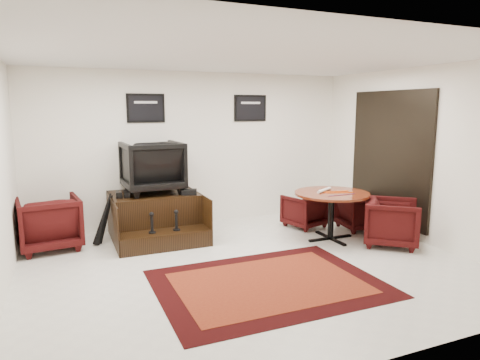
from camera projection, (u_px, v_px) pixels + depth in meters
name	position (u px, v px, depth m)	size (l,w,h in m)	color
ground	(251.00, 266.00, 5.90)	(6.00, 6.00, 0.00)	silver
room_shell	(275.00, 135.00, 5.87)	(6.02, 5.02, 2.81)	white
area_rug	(268.00, 283.00, 5.29)	(2.72, 2.04, 0.01)	black
shine_podium	(156.00, 217.00, 7.17)	(1.44, 1.48, 0.74)	black
shine_chair	(152.00, 164.00, 7.16)	(0.94, 0.88, 0.97)	black
shoes_pair	(123.00, 194.00, 6.87)	(0.23, 0.27, 0.09)	black
polish_kit	(189.00, 192.00, 7.05)	(0.25, 0.17, 0.09)	black
umbrella_black	(103.00, 218.00, 6.76)	(0.32, 0.12, 0.85)	black
umbrella_hooked	(105.00, 219.00, 6.84)	(0.30, 0.11, 0.81)	black
armchair_side	(49.00, 220.00, 6.55)	(0.87, 0.82, 0.90)	black
meeting_table	(332.00, 198.00, 6.98)	(1.21, 1.21, 0.79)	#4C150A
table_chair_back	(305.00, 209.00, 7.80)	(0.65, 0.61, 0.67)	black
table_chair_window	(360.00, 210.00, 7.65)	(0.67, 0.63, 0.69)	black
table_chair_corner	(392.00, 220.00, 6.74)	(0.79, 0.74, 0.81)	black
paper_roll	(324.00, 190.00, 7.03)	(0.05, 0.05, 0.42)	silver
table_clutter	(339.00, 193.00, 6.92)	(0.57, 0.32, 0.01)	#F0530D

